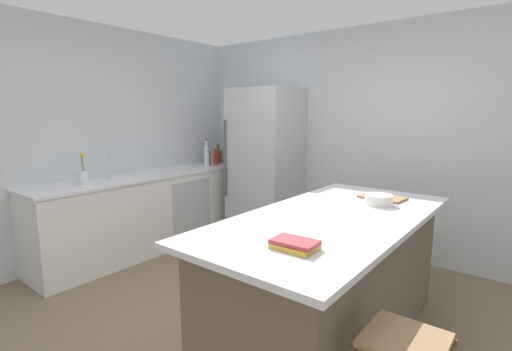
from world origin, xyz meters
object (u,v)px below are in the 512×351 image
(refrigerator, at_px, (266,165))
(whiskey_bottle, at_px, (218,156))
(flower_vase, at_px, (84,175))
(cutting_board, at_px, (382,198))
(syrup_bottle, at_px, (208,157))
(soda_bottle, at_px, (207,155))
(vinegar_bottle, at_px, (217,156))
(kitchen_island, at_px, (330,277))
(gin_bottle, at_px, (224,154))
(hot_sauce_bottle, at_px, (215,159))
(mixing_bowl, at_px, (379,200))
(sink_faucet, at_px, (109,165))
(cookbook_stack, at_px, (295,244))

(refrigerator, height_order, whiskey_bottle, refrigerator)
(flower_vase, xyz_separation_m, cutting_board, (2.59, 1.22, -0.08))
(syrup_bottle, xyz_separation_m, soda_bottle, (0.07, -0.09, 0.04))
(vinegar_bottle, bearing_deg, whiskey_bottle, 126.74)
(kitchen_island, distance_m, syrup_bottle, 2.89)
(gin_bottle, xyz_separation_m, vinegar_bottle, (0.05, -0.19, -0.01))
(hot_sauce_bottle, distance_m, mixing_bowl, 2.77)
(kitchen_island, bearing_deg, whiskey_bottle, 149.23)
(whiskey_bottle, distance_m, vinegar_bottle, 0.12)
(syrup_bottle, xyz_separation_m, mixing_bowl, (2.68, -0.77, -0.06))
(flower_vase, relative_size, mixing_bowl, 1.58)
(sink_faucet, height_order, cookbook_stack, sink_faucet)
(sink_faucet, xyz_separation_m, cookbook_stack, (2.74, -0.55, -0.12))
(syrup_bottle, bearing_deg, cookbook_stack, -36.52)
(gin_bottle, bearing_deg, soda_bottle, -76.21)
(flower_vase, bearing_deg, hot_sauce_bottle, 89.44)
(flower_vase, bearing_deg, cutting_board, 25.21)
(refrigerator, height_order, cutting_board, refrigerator)
(kitchen_island, xyz_separation_m, soda_bottle, (-2.47, 1.19, 0.60))
(flower_vase, height_order, vinegar_bottle, flower_vase)
(flower_vase, relative_size, soda_bottle, 0.91)
(flower_vase, height_order, cutting_board, flower_vase)
(flower_vase, bearing_deg, refrigerator, 68.01)
(kitchen_island, relative_size, cutting_board, 5.96)
(whiskey_bottle, distance_m, cutting_board, 2.81)
(gin_bottle, bearing_deg, mixing_bowl, -22.72)
(kitchen_island, distance_m, hot_sauce_bottle, 2.89)
(cookbook_stack, bearing_deg, hot_sauce_bottle, 141.71)
(refrigerator, distance_m, whiskey_bottle, 0.90)
(sink_faucet, bearing_deg, whiskey_bottle, 90.10)
(gin_bottle, xyz_separation_m, hot_sauce_bottle, (0.09, -0.28, -0.04))
(sink_faucet, height_order, soda_bottle, soda_bottle)
(gin_bottle, bearing_deg, refrigerator, -9.69)
(refrigerator, height_order, vinegar_bottle, refrigerator)
(cutting_board, bearing_deg, vinegar_bottle, 164.48)
(gin_bottle, distance_m, hot_sauce_bottle, 0.29)
(gin_bottle, distance_m, cutting_board, 2.82)
(kitchen_island, relative_size, soda_bottle, 6.02)
(sink_faucet, distance_m, soda_bottle, 1.35)
(gin_bottle, bearing_deg, kitchen_island, -32.47)
(whiskey_bottle, distance_m, syrup_bottle, 0.28)
(kitchen_island, bearing_deg, sink_faucet, -176.60)
(soda_bottle, relative_size, cutting_board, 0.99)
(cutting_board, bearing_deg, gin_bottle, 161.10)
(refrigerator, height_order, syrup_bottle, refrigerator)
(vinegar_bottle, bearing_deg, kitchen_island, -29.90)
(sink_faucet, bearing_deg, mixing_bowl, 13.49)
(refrigerator, relative_size, flower_vase, 5.77)
(refrigerator, distance_m, vinegar_bottle, 0.83)
(sink_faucet, distance_m, whiskey_bottle, 1.71)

